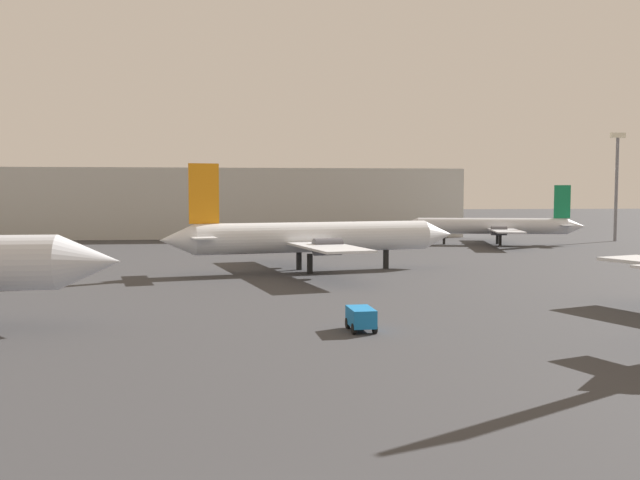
# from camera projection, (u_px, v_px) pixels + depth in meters

# --- Properties ---
(airplane_distant) EXTENTS (30.06, 25.84, 10.44)m
(airplane_distant) POSITION_uv_depth(u_px,v_px,m) (312.00, 237.00, 67.81)
(airplane_distant) COLOR silver
(airplane_distant) RESTS_ON ground_plane
(airplane_far_right) EXTENTS (26.73, 23.47, 8.84)m
(airplane_far_right) POSITION_uv_depth(u_px,v_px,m) (494.00, 226.00, 102.74)
(airplane_far_right) COLOR silver
(airplane_far_right) RESTS_ON ground_plane
(baggage_cart) EXTENTS (1.48, 2.46, 1.30)m
(baggage_cart) POSITION_uv_depth(u_px,v_px,m) (361.00, 317.00, 38.75)
(baggage_cart) COLOR #1972BF
(baggage_cart) RESTS_ON ground_plane
(light_mast_right) EXTENTS (2.40, 0.50, 17.20)m
(light_mast_right) POSITION_uv_depth(u_px,v_px,m) (617.00, 179.00, 109.84)
(light_mast_right) COLOR slate
(light_mast_right) RESTS_ON ground_plane
(terminal_building) EXTENTS (87.66, 21.42, 11.86)m
(terminal_building) POSITION_uv_depth(u_px,v_px,m) (210.00, 203.00, 124.95)
(terminal_building) COLOR #B7B7B2
(terminal_building) RESTS_ON ground_plane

